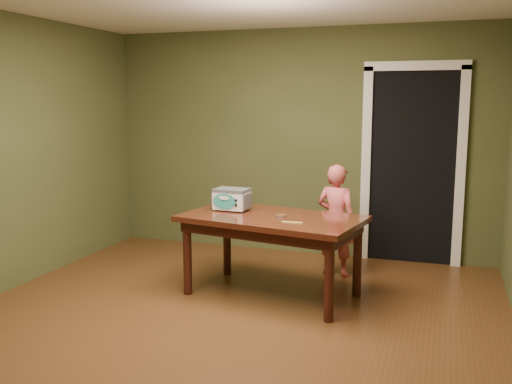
% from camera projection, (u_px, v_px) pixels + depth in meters
% --- Properties ---
extents(floor, '(5.00, 5.00, 0.00)m').
position_uv_depth(floor, '(217.00, 330.00, 4.48)').
color(floor, '#573119').
rests_on(floor, ground).
extents(room_shell, '(4.52, 5.02, 2.61)m').
position_uv_depth(room_shell, '(214.00, 112.00, 4.21)').
color(room_shell, '#4C512B').
rests_on(room_shell, ground).
extents(doorway, '(1.10, 0.66, 2.25)m').
position_uv_depth(doorway, '(414.00, 165.00, 6.51)').
color(doorway, black).
rests_on(doorway, ground).
extents(dining_table, '(1.73, 1.17, 0.75)m').
position_uv_depth(dining_table, '(272.00, 227.00, 5.19)').
color(dining_table, '#35130C').
rests_on(dining_table, floor).
extents(toy_oven, '(0.35, 0.25, 0.21)m').
position_uv_depth(toy_oven, '(232.00, 198.00, 5.43)').
color(toy_oven, '#4C4F54').
rests_on(toy_oven, dining_table).
extents(baking_pan, '(0.10, 0.10, 0.02)m').
position_uv_depth(baking_pan, '(281.00, 216.00, 5.12)').
color(baking_pan, silver).
rests_on(baking_pan, dining_table).
extents(spatula, '(0.18, 0.03, 0.01)m').
position_uv_depth(spatula, '(292.00, 222.00, 4.89)').
color(spatula, '#DBCF5F').
rests_on(spatula, dining_table).
extents(child, '(0.48, 0.38, 1.15)m').
position_uv_depth(child, '(336.00, 220.00, 5.82)').
color(child, '#DC5A5C').
rests_on(child, floor).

